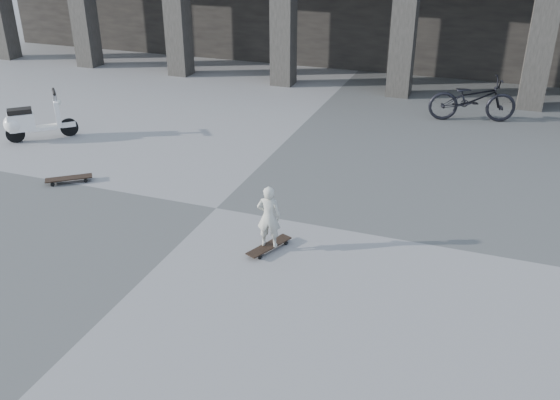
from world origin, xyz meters
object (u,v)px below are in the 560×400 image
(longboard, at_px, (269,246))
(skateboard_spare, at_px, (69,179))
(child, at_px, (269,217))
(bicycle, at_px, (473,99))
(scooter, at_px, (28,122))

(longboard, xyz_separation_m, skateboard_spare, (-4.65, 1.07, 0.01))
(child, relative_size, bicycle, 0.47)
(longboard, distance_m, skateboard_spare, 4.77)
(skateboard_spare, relative_size, scooter, 0.65)
(scooter, bearing_deg, bicycle, -14.56)
(longboard, relative_size, skateboard_spare, 1.04)
(longboard, relative_size, scooter, 0.68)
(skateboard_spare, xyz_separation_m, scooter, (-2.39, 1.68, 0.36))
(skateboard_spare, relative_size, bicycle, 0.39)
(bicycle, bearing_deg, skateboard_spare, 119.00)
(longboard, bearing_deg, scooter, 91.33)
(longboard, bearing_deg, bicycle, 5.01)
(skateboard_spare, bearing_deg, child, -50.53)
(longboard, xyz_separation_m, scooter, (-7.03, 2.75, 0.38))
(bicycle, bearing_deg, longboard, 147.88)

